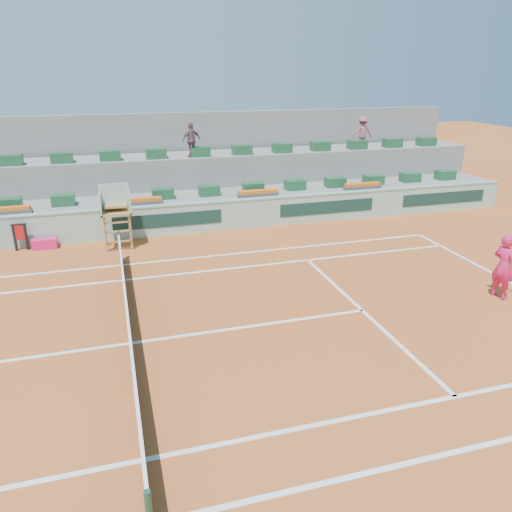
{
  "coord_description": "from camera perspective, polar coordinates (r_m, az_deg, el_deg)",
  "views": [
    {
      "loc": [
        -0.04,
        -11.28,
        6.42
      ],
      "look_at": [
        4.0,
        2.5,
        1.0
      ],
      "focal_mm": 35.0,
      "sensor_mm": 36.0,
      "label": 1
    }
  ],
  "objects": [
    {
      "name": "seating_tier_upper",
      "position": [
        24.13,
        -16.01,
        7.63
      ],
      "size": [
        36.0,
        2.4,
        2.6
      ],
      "primitive_type": "cube",
      "color": "gray",
      "rests_on": "ground"
    },
    {
      "name": "seating_tier_lower",
      "position": [
        22.74,
        -15.74,
        5.07
      ],
      "size": [
        36.0,
        4.0,
        1.2
      ],
      "primitive_type": "cube",
      "color": "gray",
      "rests_on": "ground"
    },
    {
      "name": "towel_rack",
      "position": [
        20.55,
        -25.35,
        2.2
      ],
      "size": [
        0.53,
        0.09,
        1.03
      ],
      "color": "black",
      "rests_on": "ground"
    },
    {
      "name": "tennis_net",
      "position": [
        12.73,
        -14.39,
        -7.62
      ],
      "size": [
        0.1,
        11.97,
        1.1
      ],
      "color": "black",
      "rests_on": "ground"
    },
    {
      "name": "flower_planters",
      "position": [
        20.96,
        -19.91,
        5.39
      ],
      "size": [
        26.8,
        0.36,
        0.28
      ],
      "color": "#4B4B4B",
      "rests_on": "seating_tier_lower"
    },
    {
      "name": "seat_row_upper",
      "position": [
        23.26,
        -16.34,
        10.96
      ],
      "size": [
        32.9,
        0.6,
        0.44
      ],
      "color": "#1A502D",
      "rests_on": "seating_tier_upper"
    },
    {
      "name": "court_lines",
      "position": [
        12.98,
        -14.19,
        -9.65
      ],
      "size": [
        23.89,
        11.09,
        0.01
      ],
      "color": "white",
      "rests_on": "ground"
    },
    {
      "name": "ground",
      "position": [
        12.98,
        -14.18,
        -9.67
      ],
      "size": [
        90.0,
        90.0,
        0.0
      ],
      "primitive_type": "plane",
      "color": "#A14C1F",
      "rests_on": "ground"
    },
    {
      "name": "advertising_hoarding",
      "position": [
        20.61,
        -15.52,
        3.6
      ],
      "size": [
        36.0,
        0.34,
        1.26
      ],
      "color": "#94BAA7",
      "rests_on": "ground"
    },
    {
      "name": "stadium_back_wall",
      "position": [
        25.53,
        -16.29,
        10.36
      ],
      "size": [
        36.0,
        0.4,
        4.4
      ],
      "primitive_type": "cube",
      "color": "gray",
      "rests_on": "ground"
    },
    {
      "name": "spectator_mid",
      "position": [
        23.3,
        -7.38,
        13.01
      ],
      "size": [
        0.99,
        0.67,
        1.56
      ],
      "primitive_type": "imported",
      "rotation": [
        0.0,
        0.0,
        3.49
      ],
      "color": "#724C55",
      "rests_on": "seating_tier_upper"
    },
    {
      "name": "umpire_chair",
      "position": [
        19.4,
        -15.75,
        5.34
      ],
      "size": [
        1.1,
        0.9,
        2.4
      ],
      "color": "olive",
      "rests_on": "ground"
    },
    {
      "name": "tennis_player",
      "position": [
        16.3,
        26.46,
        -1.05
      ],
      "size": [
        0.61,
        0.96,
        2.28
      ],
      "color": "#E51D63",
      "rests_on": "ground"
    },
    {
      "name": "seat_row_lower",
      "position": [
        21.67,
        -15.89,
        6.55
      ],
      "size": [
        32.9,
        0.6,
        0.44
      ],
      "color": "#1A502D",
      "rests_on": "seating_tier_lower"
    },
    {
      "name": "spectator_right",
      "position": [
        26.45,
        12.06,
        13.66
      ],
      "size": [
        1.08,
        0.7,
        1.58
      ],
      "primitive_type": "imported",
      "rotation": [
        0.0,
        0.0,
        3.03
      ],
      "color": "#954A5D",
      "rests_on": "seating_tier_upper"
    },
    {
      "name": "player_bag",
      "position": [
        20.49,
        -23.02,
        1.3
      ],
      "size": [
        0.89,
        0.4,
        0.4
      ],
      "primitive_type": "cube",
      "color": "#E51D63",
      "rests_on": "ground"
    }
  ]
}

